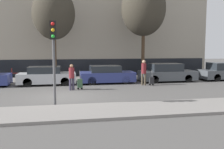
% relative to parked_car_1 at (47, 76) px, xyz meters
% --- Properties ---
extents(ground_plane, '(80.00, 80.00, 0.00)m').
position_rel_parked_car_1_xyz_m(ground_plane, '(1.18, -4.61, -0.62)').
color(ground_plane, '#565451').
extents(sidewalk_near, '(28.00, 2.50, 0.12)m').
position_rel_parked_car_1_xyz_m(sidewalk_near, '(1.18, -8.36, -0.56)').
color(sidewalk_near, gray).
rests_on(sidewalk_near, ground_plane).
extents(sidewalk_far, '(28.00, 3.00, 0.12)m').
position_rel_parked_car_1_xyz_m(sidewalk_far, '(1.18, 2.39, -0.56)').
color(sidewalk_far, gray).
rests_on(sidewalk_far, ground_plane).
extents(building_facade, '(28.00, 2.61, 10.33)m').
position_rel_parked_car_1_xyz_m(building_facade, '(1.18, 5.87, 4.52)').
color(building_facade, '#A89E8C').
rests_on(building_facade, ground_plane).
extents(parked_car_1, '(4.02, 1.72, 1.31)m').
position_rel_parked_car_1_xyz_m(parked_car_1, '(0.00, 0.00, 0.00)').
color(parked_car_1, '#B7BABF').
rests_on(parked_car_1, ground_plane).
extents(parked_car_2, '(4.01, 1.86, 1.32)m').
position_rel_parked_car_1_xyz_m(parked_car_2, '(4.38, 0.02, 0.00)').
color(parked_car_2, navy).
rests_on(parked_car_2, ground_plane).
extents(parked_car_3, '(4.35, 1.73, 1.42)m').
position_rel_parked_car_1_xyz_m(parked_car_3, '(9.15, -0.06, 0.04)').
color(parked_car_3, '#4C5156').
rests_on(parked_car_3, ground_plane).
extents(pedestrian_left, '(0.34, 0.34, 1.63)m').
position_rel_parked_car_1_xyz_m(pedestrian_left, '(1.70, -2.65, 0.30)').
color(pedestrian_left, '#383347').
rests_on(pedestrian_left, ground_plane).
extents(trolley_left, '(0.34, 0.29, 1.20)m').
position_rel_parked_car_1_xyz_m(trolley_left, '(2.22, -2.45, -0.24)').
color(trolley_left, '#335138').
rests_on(trolley_left, ground_plane).
extents(pedestrian_right, '(0.34, 0.34, 1.78)m').
position_rel_parked_car_1_xyz_m(pedestrian_right, '(6.77, -1.52, 0.39)').
color(pedestrian_right, '#4C4233').
rests_on(pedestrian_right, ground_plane).
extents(trolley_right, '(0.34, 0.29, 1.12)m').
position_rel_parked_car_1_xyz_m(trolley_right, '(7.29, -1.72, -0.27)').
color(trolley_right, '#262628').
rests_on(trolley_right, ground_plane).
extents(traffic_light, '(0.28, 0.47, 3.81)m').
position_rel_parked_car_1_xyz_m(traffic_light, '(0.81, -6.97, 2.09)').
color(traffic_light, '#515154').
rests_on(traffic_light, ground_plane).
extents(parked_bicycle, '(1.77, 0.06, 0.96)m').
position_rel_parked_car_1_xyz_m(parked_bicycle, '(-2.54, 2.02, -0.13)').
color(parked_bicycle, black).
rests_on(parked_bicycle, sidewalk_far).
extents(bare_tree_near_crossing, '(3.28, 3.28, 7.16)m').
position_rel_parked_car_1_xyz_m(bare_tree_near_crossing, '(0.55, 1.86, 4.63)').
color(bare_tree_near_crossing, '#4C3826').
rests_on(bare_tree_near_crossing, sidewalk_far).
extents(bare_tree_down_street, '(3.63, 3.63, 7.92)m').
position_rel_parked_car_1_xyz_m(bare_tree_down_street, '(7.73, 1.68, 5.18)').
color(bare_tree_down_street, '#4C3826').
rests_on(bare_tree_down_street, sidewalk_far).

